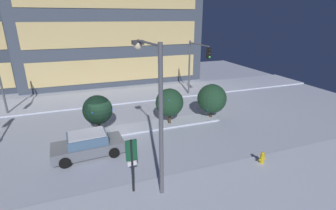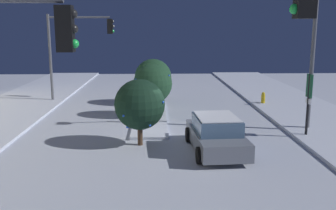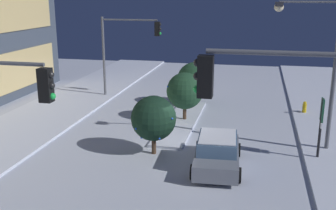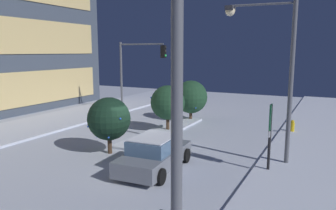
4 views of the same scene
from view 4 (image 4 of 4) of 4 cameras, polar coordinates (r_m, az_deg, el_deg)
The scene contains 13 objects.
ground at distance 17.18m, azimuth -7.00°, elevation -8.15°, with size 52.00×52.00×0.00m, color silver.
curb_strip_near at distance 14.45m, azimuth 24.84°, elevation -12.12°, with size 52.00×5.20×0.14m, color silver.
curb_strip_far at distance 23.27m, azimuth -25.75°, elevation -4.19°, with size 52.00×5.20×0.14m, color silver.
median_strip at distance 21.08m, azimuth -0.75°, elevation -4.58°, with size 9.00×1.80×0.14m, color silver.
car_near at distance 14.45m, azimuth -2.34°, elevation -8.53°, with size 4.49×2.31×1.49m.
traffic_light_corner_far_right at distance 27.51m, azimuth -5.15°, elevation 7.27°, with size 0.32×4.50×5.94m.
traffic_light_corner_near_left at distance 5.79m, azimuth -14.32°, elevation 2.01°, with size 0.32×4.74×6.47m.
street_lamp_arched at distance 15.27m, azimuth 17.70°, elevation 7.70°, with size 0.64×3.08×7.34m.
fire_hydrant at distance 22.13m, azimuth 20.96°, elevation -3.61°, with size 0.48×0.26×0.87m.
parking_info_sign at distance 14.41m, azimuth 17.45°, elevation -4.11°, with size 0.55×0.12×2.96m.
decorated_tree_median at distance 20.91m, azimuth -0.04°, elevation 0.43°, with size 2.22×2.22×3.02m.
decorated_tree_left_of_median at distance 24.34m, azimuth 4.04°, elevation 1.42°, with size 2.48×2.46×3.03m.
decorated_tree_right_of_median at distance 16.64m, azimuth -10.30°, elevation -2.41°, with size 2.18×2.18×2.89m.
Camera 4 is at (-13.53, -9.25, 5.15)m, focal length 34.78 mm.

